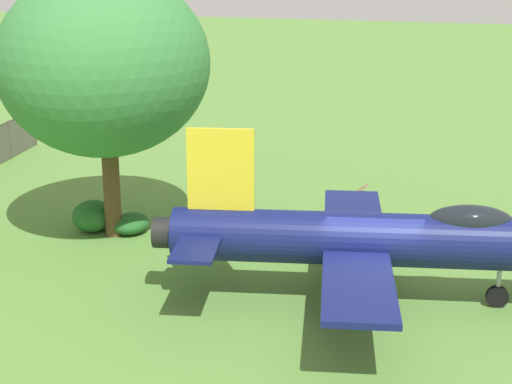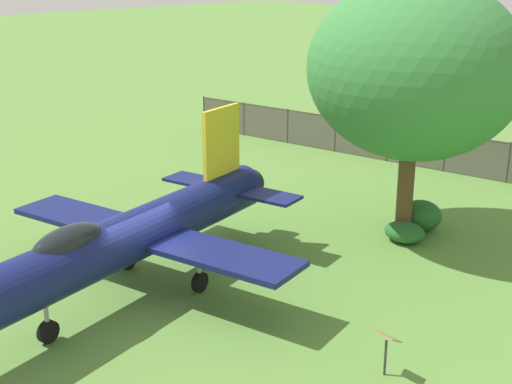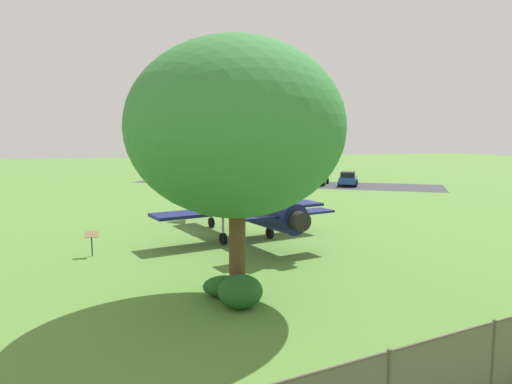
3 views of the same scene
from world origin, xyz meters
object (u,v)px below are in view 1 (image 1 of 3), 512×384
(shade_tree, at_px, (105,64))
(shrub_near_fence, at_px, (93,216))
(display_jet, at_px, (389,238))
(shrub_by_tree, at_px, (131,223))
(info_plaque, at_px, (363,192))

(shade_tree, bearing_deg, shrub_near_fence, 171.11)
(display_jet, height_order, shrub_by_tree, display_jet)
(display_jet, relative_size, shrub_by_tree, 8.89)
(display_jet, xyz_separation_m, shrub_near_fence, (-10.60, 2.57, -1.32))
(shade_tree, xyz_separation_m, shrub_by_tree, (0.43, 0.39, -5.46))
(shade_tree, relative_size, shrub_by_tree, 6.08)
(display_jet, relative_size, info_plaque, 11.24)
(display_jet, xyz_separation_m, shrub_by_tree, (-9.28, 2.82, -1.53))
(display_jet, bearing_deg, shrub_near_fence, 152.95)
(shade_tree, height_order, shrub_by_tree, shade_tree)
(shade_tree, distance_m, shrub_by_tree, 5.49)
(shrub_near_fence, xyz_separation_m, info_plaque, (8.41, 4.83, 0.31))
(shade_tree, relative_size, info_plaque, 7.69)
(shade_tree, bearing_deg, display_jet, -14.03)
(shade_tree, xyz_separation_m, info_plaque, (7.53, 4.97, -4.94))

